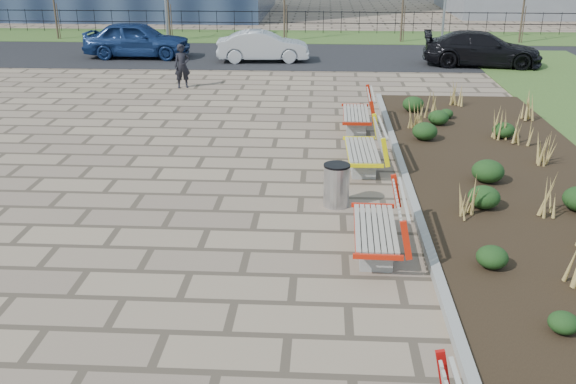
# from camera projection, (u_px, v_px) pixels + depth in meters

# --- Properties ---
(ground) EXTENTS (120.00, 120.00, 0.00)m
(ground) POSITION_uv_depth(u_px,v_px,m) (166.00, 332.00, 8.73)
(ground) COLOR #816F59
(ground) RESTS_ON ground
(planting_bed) EXTENTS (4.50, 18.00, 0.10)m
(planting_bed) POSITION_uv_depth(u_px,v_px,m) (526.00, 199.00, 13.03)
(planting_bed) COLOR black
(planting_bed) RESTS_ON ground
(planting_curb) EXTENTS (0.16, 18.00, 0.15)m
(planting_curb) POSITION_uv_depth(u_px,v_px,m) (411.00, 196.00, 13.14)
(planting_curb) COLOR gray
(planting_curb) RESTS_ON ground
(grass_verge_far) EXTENTS (80.00, 5.00, 0.04)m
(grass_verge_far) POSITION_uv_depth(u_px,v_px,m) (286.00, 37.00, 34.71)
(grass_verge_far) COLOR #33511E
(grass_verge_far) RESTS_ON ground
(road) EXTENTS (80.00, 7.00, 0.02)m
(road) POSITION_uv_depth(u_px,v_px,m) (278.00, 56.00, 29.15)
(road) COLOR black
(road) RESTS_ON ground
(bench_b) EXTENTS (0.95, 2.12, 1.00)m
(bench_b) POSITION_uv_depth(u_px,v_px,m) (375.00, 225.00, 10.80)
(bench_b) COLOR red
(bench_b) RESTS_ON ground
(bench_c) EXTENTS (0.95, 2.12, 1.00)m
(bench_c) POSITION_uv_depth(u_px,v_px,m) (362.00, 148.00, 14.77)
(bench_c) COLOR #FFEB0D
(bench_c) RESTS_ON ground
(bench_d) EXTENTS (0.93, 2.11, 1.00)m
(bench_d) POSITION_uv_depth(u_px,v_px,m) (356.00, 111.00, 17.88)
(bench_d) COLOR #B1200B
(bench_d) RESTS_ON ground
(litter_bin) EXTENTS (0.51, 0.51, 0.85)m
(litter_bin) POSITION_uv_depth(u_px,v_px,m) (336.00, 186.00, 12.71)
(litter_bin) COLOR #B2B2B7
(litter_bin) RESTS_ON ground
(pedestrian) EXTENTS (0.65, 0.53, 1.54)m
(pedestrian) POSITION_uv_depth(u_px,v_px,m) (182.00, 66.00, 22.73)
(pedestrian) COLOR black
(pedestrian) RESTS_ON ground
(car_blue) EXTENTS (4.66, 1.94, 1.58)m
(car_blue) POSITION_uv_depth(u_px,v_px,m) (137.00, 39.00, 28.43)
(car_blue) COLOR navy
(car_blue) RESTS_ON road
(car_silver) EXTENTS (4.03, 1.67, 1.30)m
(car_silver) POSITION_uv_depth(u_px,v_px,m) (263.00, 46.00, 27.58)
(car_silver) COLOR #A6AAAE
(car_silver) RESTS_ON road
(car_black) EXTENTS (5.03, 2.56, 1.40)m
(car_black) POSITION_uv_depth(u_px,v_px,m) (482.00, 49.00, 26.58)
(car_black) COLOR black
(car_black) RESTS_ON road
(tree_b) EXTENTS (1.40, 1.40, 4.00)m
(tree_b) POSITION_uv_depth(u_px,v_px,m) (168.00, 0.00, 32.88)
(tree_b) COLOR #4C3D2D
(tree_b) RESTS_ON grass_verge_far
(tree_c) EXTENTS (1.40, 1.40, 4.00)m
(tree_c) POSITION_uv_depth(u_px,v_px,m) (284.00, 1.00, 32.57)
(tree_c) COLOR #4C3D2D
(tree_c) RESTS_ON grass_verge_far
(tree_d) EXTENTS (1.40, 1.40, 4.00)m
(tree_d) POSITION_uv_depth(u_px,v_px,m) (403.00, 1.00, 32.26)
(tree_d) COLOR #4C3D2D
(tree_d) RESTS_ON grass_verge_far
(tree_e) EXTENTS (1.40, 1.40, 4.00)m
(tree_e) POSITION_uv_depth(u_px,v_px,m) (524.00, 2.00, 31.95)
(tree_e) COLOR #4C3D2D
(tree_e) RESTS_ON grass_verge_far
(railing_fence) EXTENTS (44.00, 0.10, 1.20)m
(railing_fence) POSITION_uv_depth(u_px,v_px,m) (288.00, 22.00, 35.87)
(railing_fence) COLOR black
(railing_fence) RESTS_ON grass_verge_far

